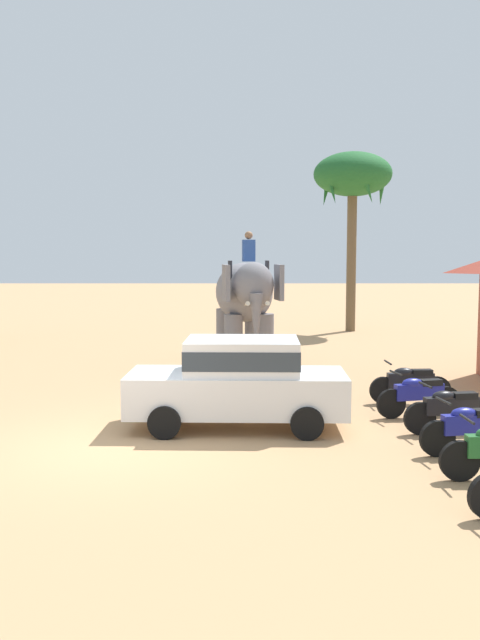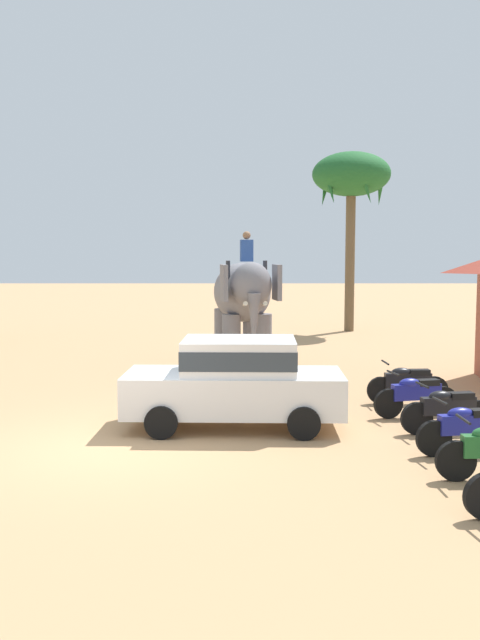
{
  "view_description": "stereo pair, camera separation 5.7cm",
  "coord_description": "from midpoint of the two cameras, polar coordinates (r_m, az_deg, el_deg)",
  "views": [
    {
      "loc": [
        2.05,
        -11.75,
        3.36
      ],
      "look_at": [
        2.07,
        5.98,
        1.6
      ],
      "focal_mm": 39.48,
      "sensor_mm": 36.0,
      "label": 1
    },
    {
      "loc": [
        2.1,
        -11.75,
        3.36
      ],
      "look_at": [
        2.07,
        5.98,
        1.6
      ],
      "focal_mm": 39.48,
      "sensor_mm": 36.0,
      "label": 2
    }
  ],
  "objects": [
    {
      "name": "ground_plane",
      "position": [
        12.39,
        -9.88,
        -10.14
      ],
      "size": [
        120.0,
        120.0,
        0.0
      ],
      "primitive_type": "plane",
      "color": "tan"
    },
    {
      "name": "car_sedan_foreground",
      "position": [
        13.34,
        -0.3,
        -4.83
      ],
      "size": [
        4.14,
        1.96,
        1.7
      ],
      "color": "white",
      "rests_on": "ground"
    },
    {
      "name": "motorcycle_end_of_row",
      "position": [
        15.92,
        13.45,
        -4.97
      ],
      "size": [
        1.8,
        0.55,
        0.94
      ],
      "color": "black",
      "rests_on": "ground"
    },
    {
      "name": "motorcycle_fourth_in_row",
      "position": [
        13.56,
        16.52,
        -6.89
      ],
      "size": [
        1.8,
        0.55,
        0.94
      ],
      "color": "black",
      "rests_on": "ground"
    },
    {
      "name": "elephant_with_mahout",
      "position": [
        20.14,
        0.26,
        1.77
      ],
      "size": [
        2.09,
        3.98,
        3.88
      ],
      "color": "slate",
      "rests_on": "ground"
    },
    {
      "name": "motorcycle_far_in_row",
      "position": [
        14.7,
        14.1,
        -5.86
      ],
      "size": [
        1.78,
        0.63,
        0.94
      ],
      "color": "black",
      "rests_on": "ground"
    },
    {
      "name": "palm_tree_near_hut",
      "position": [
        29.69,
        8.97,
        11.24
      ],
      "size": [
        3.2,
        3.2,
        7.37
      ],
      "color": "brown",
      "rests_on": "ground"
    },
    {
      "name": "motorcycle_mid_row",
      "position": [
        12.27,
        18.06,
        -8.26
      ],
      "size": [
        1.79,
        0.55,
        0.94
      ],
      "color": "black",
      "rests_on": "ground"
    }
  ]
}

